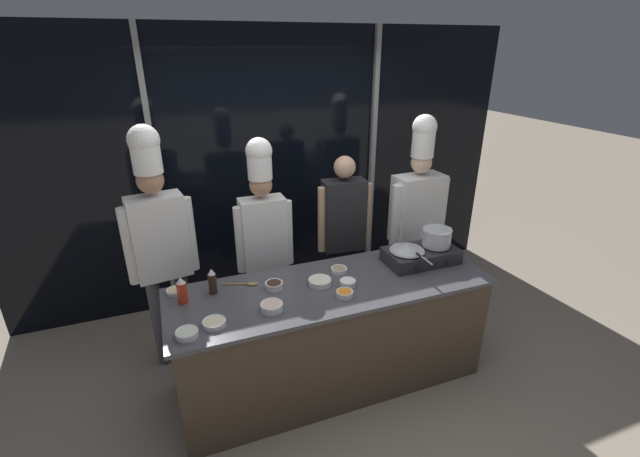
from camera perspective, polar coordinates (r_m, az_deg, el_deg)
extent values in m
plane|color=gray|center=(3.71, 1.46, -19.36)|extent=(24.00, 24.00, 0.00)
cube|color=black|center=(4.40, -6.33, 7.87)|extent=(5.20, 0.04, 2.70)
cube|color=gray|center=(4.23, -20.86, 5.83)|extent=(0.05, 0.05, 2.70)
cube|color=gray|center=(4.75, 6.97, 8.99)|extent=(0.05, 0.05, 2.70)
cube|color=#4C3D2D|center=(3.43, 1.54, -14.09)|extent=(2.31, 0.75, 0.86)
cube|color=#47474C|center=(3.18, 1.62, -7.73)|extent=(2.39, 0.79, 0.03)
cube|color=#28282B|center=(3.56, 13.28, -3.51)|extent=(0.58, 0.32, 0.11)
cylinder|color=black|center=(3.46, 11.52, -2.97)|extent=(0.23, 0.23, 0.01)
cylinder|color=black|center=(3.37, 12.94, -5.10)|extent=(0.03, 0.01, 0.03)
cylinder|color=black|center=(3.60, 15.16, -2.25)|extent=(0.23, 0.23, 0.01)
cylinder|color=black|center=(3.51, 16.62, -4.27)|extent=(0.03, 0.01, 0.03)
cylinder|color=#ADAFB5|center=(3.46, 11.54, -2.82)|extent=(0.26, 0.26, 0.01)
cone|color=#ADAFB5|center=(3.45, 11.57, -2.49)|extent=(0.28, 0.28, 0.05)
cylinder|color=black|center=(3.27, 13.76, -4.00)|extent=(0.02, 0.21, 0.02)
cylinder|color=#B7BABF|center=(3.57, 15.28, -1.16)|extent=(0.23, 0.23, 0.14)
torus|color=#B7BABF|center=(3.54, 15.40, -0.13)|extent=(0.23, 0.23, 0.01)
torus|color=#B7BABF|center=(3.48, 13.66, -0.81)|extent=(0.01, 0.05, 0.05)
torus|color=#B7BABF|center=(3.63, 16.99, -0.21)|extent=(0.01, 0.05, 0.05)
cylinder|color=#332319|center=(3.13, -14.12, -7.15)|extent=(0.06, 0.06, 0.15)
cone|color=white|center=(3.08, -14.30, -5.59)|extent=(0.05, 0.05, 0.04)
cylinder|color=red|center=(3.08, -17.89, -8.16)|extent=(0.07, 0.07, 0.15)
cone|color=white|center=(3.03, -18.11, -6.57)|extent=(0.06, 0.06, 0.04)
cylinder|color=white|center=(2.90, -6.46, -10.37)|extent=(0.15, 0.15, 0.05)
torus|color=white|center=(2.88, -6.48, -9.96)|extent=(0.15, 0.15, 0.01)
cylinder|color=beige|center=(2.89, -6.47, -10.15)|extent=(0.12, 0.12, 0.03)
cylinder|color=white|center=(2.77, -17.33, -13.28)|extent=(0.13, 0.13, 0.04)
torus|color=white|center=(2.76, -17.38, -12.94)|extent=(0.14, 0.14, 0.01)
cylinder|color=silver|center=(2.77, -17.35, -13.09)|extent=(0.11, 0.11, 0.02)
cylinder|color=white|center=(3.16, 3.73, -7.26)|extent=(0.12, 0.12, 0.04)
torus|color=white|center=(3.15, 3.74, -6.94)|extent=(0.12, 0.12, 0.01)
cylinder|color=white|center=(3.15, 3.73, -7.09)|extent=(0.10, 0.10, 0.02)
cylinder|color=white|center=(3.23, -18.80, -7.95)|extent=(0.12, 0.12, 0.03)
torus|color=white|center=(3.22, -18.83, -7.72)|extent=(0.12, 0.12, 0.01)
cylinder|color=#E0C689|center=(3.23, -18.82, -7.81)|extent=(0.09, 0.09, 0.02)
cylinder|color=white|center=(2.83, -13.92, -12.16)|extent=(0.15, 0.15, 0.03)
torus|color=white|center=(2.82, -13.95, -11.89)|extent=(0.15, 0.15, 0.01)
cylinder|color=beige|center=(2.82, -13.94, -12.01)|extent=(0.12, 0.12, 0.02)
cylinder|color=white|center=(3.03, 3.30, -8.70)|extent=(0.12, 0.12, 0.04)
torus|color=white|center=(3.02, 3.31, -8.37)|extent=(0.12, 0.12, 0.01)
cylinder|color=orange|center=(3.02, 3.31, -8.52)|extent=(0.10, 0.10, 0.02)
cylinder|color=white|center=(3.34, 2.55, -5.53)|extent=(0.12, 0.12, 0.03)
torus|color=white|center=(3.33, 2.56, -5.30)|extent=(0.13, 0.13, 0.01)
cylinder|color=#9E896B|center=(3.33, 2.55, -5.40)|extent=(0.10, 0.10, 0.02)
cylinder|color=white|center=(3.14, -6.14, -7.56)|extent=(0.13, 0.13, 0.05)
torus|color=white|center=(3.12, -6.16, -7.21)|extent=(0.13, 0.13, 0.01)
cylinder|color=#382319|center=(3.13, -6.15, -7.37)|extent=(0.11, 0.11, 0.02)
cylinder|color=white|center=(3.17, -0.02, -7.14)|extent=(0.17, 0.17, 0.04)
torus|color=white|center=(3.16, -0.02, -6.83)|extent=(0.17, 0.17, 0.01)
cylinder|color=silver|center=(3.16, -0.02, -6.97)|extent=(0.14, 0.14, 0.02)
cube|color=olive|center=(3.23, -11.36, -7.30)|extent=(0.17, 0.07, 0.01)
ellipsoid|color=olive|center=(3.21, -9.03, -7.26)|extent=(0.10, 0.08, 0.02)
cylinder|color=#4C4C51|center=(3.87, -17.44, -10.80)|extent=(0.11, 0.11, 0.82)
cylinder|color=#4C4C51|center=(3.85, -20.70, -11.53)|extent=(0.11, 0.11, 0.82)
cube|color=white|center=(3.51, -20.63, -1.08)|extent=(0.43, 0.27, 0.66)
cylinder|color=white|center=(3.52, -16.91, -0.74)|extent=(0.08, 0.08, 0.61)
cylinder|color=white|center=(3.47, -24.15, -2.22)|extent=(0.08, 0.08, 0.61)
sphere|color=#A87A5B|center=(3.36, -21.72, 5.99)|extent=(0.20, 0.20, 0.20)
cylinder|color=white|center=(3.32, -22.16, 8.84)|extent=(0.21, 0.21, 0.24)
sphere|color=white|center=(3.29, -22.48, 10.85)|extent=(0.22, 0.22, 0.22)
cylinder|color=#232326|center=(3.92, -5.56, -9.69)|extent=(0.10, 0.10, 0.76)
cylinder|color=#232326|center=(3.89, -8.47, -10.23)|extent=(0.10, 0.10, 0.76)
cube|color=white|center=(3.57, -7.54, -0.69)|extent=(0.37, 0.19, 0.62)
cylinder|color=white|center=(3.60, -4.25, -0.55)|extent=(0.07, 0.07, 0.57)
cylinder|color=white|center=(3.52, -10.65, -1.54)|extent=(0.07, 0.07, 0.57)
sphere|color=#A87A5B|center=(3.43, -7.91, 5.76)|extent=(0.18, 0.18, 0.18)
cylinder|color=white|center=(3.38, -8.06, 8.37)|extent=(0.19, 0.19, 0.22)
sphere|color=white|center=(3.35, -8.17, 10.21)|extent=(0.21, 0.21, 0.21)
cylinder|color=#232326|center=(4.16, 4.28, -7.32)|extent=(0.10, 0.10, 0.80)
cylinder|color=#232326|center=(4.10, 1.57, -7.75)|extent=(0.10, 0.10, 0.80)
cube|color=#232326|center=(3.81, 3.16, 1.79)|extent=(0.39, 0.22, 0.64)
cylinder|color=tan|center=(3.86, 6.22, 1.79)|extent=(0.07, 0.07, 0.59)
cylinder|color=tan|center=(3.72, 0.27, 1.14)|extent=(0.07, 0.07, 0.59)
sphere|color=tan|center=(3.67, 3.31, 8.20)|extent=(0.19, 0.19, 0.19)
cylinder|color=#4C4C51|center=(4.45, 13.31, -5.77)|extent=(0.12, 0.12, 0.79)
cylinder|color=#4C4C51|center=(4.31, 10.60, -6.51)|extent=(0.12, 0.12, 0.79)
cube|color=white|center=(4.08, 12.80, 2.62)|extent=(0.48, 0.27, 0.64)
cylinder|color=white|center=(4.22, 15.89, 2.67)|extent=(0.09, 0.09, 0.59)
cylinder|color=white|center=(3.92, 10.05, 1.63)|extent=(0.09, 0.09, 0.59)
sphere|color=beige|center=(3.96, 13.36, 8.54)|extent=(0.19, 0.19, 0.19)
cylinder|color=white|center=(3.91, 13.61, 11.14)|extent=(0.20, 0.20, 0.27)
sphere|color=white|center=(3.89, 13.80, 13.04)|extent=(0.21, 0.21, 0.21)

